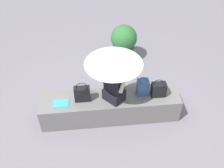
{
  "coord_description": "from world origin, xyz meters",
  "views": [
    {
      "loc": [
        -0.3,
        -3.28,
        3.82
      ],
      "look_at": [
        0.03,
        -0.02,
        0.84
      ],
      "focal_mm": 40.82,
      "sensor_mm": 36.0,
      "label": 1
    }
  ],
  "objects_px": {
    "planter_near": "(124,43)",
    "magazine": "(61,103)",
    "shoulder_bag_spare": "(82,94)",
    "handbag_black": "(159,89)",
    "tote_bag_canvas": "(143,87)",
    "person_seated": "(114,83)",
    "parasol": "(114,58)"
  },
  "relations": [
    {
      "from": "planter_near",
      "to": "magazine",
      "type": "bearing_deg",
      "value": -126.64
    },
    {
      "from": "shoulder_bag_spare",
      "to": "magazine",
      "type": "height_order",
      "value": "shoulder_bag_spare"
    },
    {
      "from": "handbag_black",
      "to": "planter_near",
      "type": "bearing_deg",
      "value": 101.87
    },
    {
      "from": "handbag_black",
      "to": "tote_bag_canvas",
      "type": "bearing_deg",
      "value": 166.13
    },
    {
      "from": "person_seated",
      "to": "shoulder_bag_spare",
      "type": "xyz_separation_m",
      "value": [
        -0.57,
        0.02,
        -0.22
      ]
    },
    {
      "from": "magazine",
      "to": "parasol",
      "type": "bearing_deg",
      "value": 3.0
    },
    {
      "from": "parasol",
      "to": "tote_bag_canvas",
      "type": "height_order",
      "value": "parasol"
    },
    {
      "from": "shoulder_bag_spare",
      "to": "parasol",
      "type": "bearing_deg",
      "value": 0.83
    },
    {
      "from": "parasol",
      "to": "planter_near",
      "type": "relative_size",
      "value": 1.13
    },
    {
      "from": "parasol",
      "to": "planter_near",
      "type": "xyz_separation_m",
      "value": [
        0.44,
        1.82,
        -0.91
      ]
    },
    {
      "from": "person_seated",
      "to": "shoulder_bag_spare",
      "type": "bearing_deg",
      "value": 177.95
    },
    {
      "from": "tote_bag_canvas",
      "to": "planter_near",
      "type": "xyz_separation_m",
      "value": [
        -0.1,
        1.77,
        -0.18
      ]
    },
    {
      "from": "tote_bag_canvas",
      "to": "handbag_black",
      "type": "bearing_deg",
      "value": -13.87
    },
    {
      "from": "handbag_black",
      "to": "tote_bag_canvas",
      "type": "height_order",
      "value": "tote_bag_canvas"
    },
    {
      "from": "handbag_black",
      "to": "parasol",
      "type": "bearing_deg",
      "value": 178.84
    },
    {
      "from": "handbag_black",
      "to": "shoulder_bag_spare",
      "type": "height_order",
      "value": "shoulder_bag_spare"
    },
    {
      "from": "person_seated",
      "to": "magazine",
      "type": "xyz_separation_m",
      "value": [
        -0.96,
        -0.03,
        -0.38
      ]
    },
    {
      "from": "person_seated",
      "to": "planter_near",
      "type": "height_order",
      "value": "person_seated"
    },
    {
      "from": "tote_bag_canvas",
      "to": "shoulder_bag_spare",
      "type": "height_order",
      "value": "tote_bag_canvas"
    },
    {
      "from": "shoulder_bag_spare",
      "to": "magazine",
      "type": "xyz_separation_m",
      "value": [
        -0.39,
        -0.05,
        -0.16
      ]
    },
    {
      "from": "parasol",
      "to": "tote_bag_canvas",
      "type": "xyz_separation_m",
      "value": [
        0.54,
        0.05,
        -0.74
      ]
    },
    {
      "from": "handbag_black",
      "to": "magazine",
      "type": "distance_m",
      "value": 1.79
    },
    {
      "from": "tote_bag_canvas",
      "to": "planter_near",
      "type": "relative_size",
      "value": 0.37
    },
    {
      "from": "handbag_black",
      "to": "magazine",
      "type": "xyz_separation_m",
      "value": [
        -1.78,
        -0.04,
        -0.14
      ]
    },
    {
      "from": "handbag_black",
      "to": "shoulder_bag_spare",
      "type": "distance_m",
      "value": 1.39
    },
    {
      "from": "parasol",
      "to": "handbag_black",
      "type": "height_order",
      "value": "parasol"
    },
    {
      "from": "shoulder_bag_spare",
      "to": "magazine",
      "type": "relative_size",
      "value": 1.19
    },
    {
      "from": "parasol",
      "to": "shoulder_bag_spare",
      "type": "xyz_separation_m",
      "value": [
        -0.56,
        -0.01,
        -0.74
      ]
    },
    {
      "from": "handbag_black",
      "to": "shoulder_bag_spare",
      "type": "xyz_separation_m",
      "value": [
        -1.39,
        0.01,
        0.02
      ]
    },
    {
      "from": "planter_near",
      "to": "person_seated",
      "type": "bearing_deg",
      "value": -103.24
    },
    {
      "from": "person_seated",
      "to": "planter_near",
      "type": "relative_size",
      "value": 0.98
    },
    {
      "from": "person_seated",
      "to": "handbag_black",
      "type": "distance_m",
      "value": 0.86
    }
  ]
}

